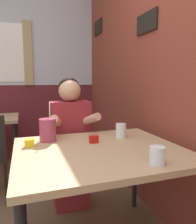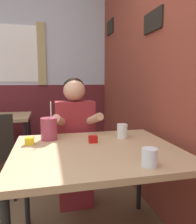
# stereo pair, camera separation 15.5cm
# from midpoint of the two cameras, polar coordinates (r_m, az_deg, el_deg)

# --- Properties ---
(brick_wall_right) EXTENTS (0.08, 4.54, 2.70)m
(brick_wall_right) POSITION_cam_midpoint_polar(r_m,az_deg,el_deg) (2.35, 12.50, 12.56)
(brick_wall_right) COLOR brown
(brick_wall_right) RESTS_ON ground_plane
(back_wall) EXTENTS (5.43, 0.09, 2.70)m
(back_wall) POSITION_cam_midpoint_polar(r_m,az_deg,el_deg) (3.43, -17.57, 11.01)
(back_wall) COLOR silver
(back_wall) RESTS_ON ground_plane
(main_table) EXTENTS (1.05, 0.90, 0.73)m
(main_table) POSITION_cam_midpoint_polar(r_m,az_deg,el_deg) (1.44, 2.85, -11.84)
(main_table) COLOR tan
(main_table) RESTS_ON ground_plane
(person_seated) EXTENTS (0.42, 0.40, 1.19)m
(person_seated) POSITION_cam_midpoint_polar(r_m,az_deg,el_deg) (2.00, -3.81, -7.63)
(person_seated) COLOR maroon
(person_seated) RESTS_ON ground_plane
(cocktail_pitcher) EXTENTS (0.12, 0.12, 0.28)m
(cocktail_pitcher) POSITION_cam_midpoint_polar(r_m,az_deg,el_deg) (1.62, -10.04, -4.38)
(cocktail_pitcher) COLOR #99384C
(cocktail_pitcher) RESTS_ON main_table
(glass_near_pitcher) EXTENTS (0.08, 0.08, 0.09)m
(glass_near_pitcher) POSITION_cam_midpoint_polar(r_m,az_deg,el_deg) (1.18, 17.10, -11.28)
(glass_near_pitcher) COLOR silver
(glass_near_pitcher) RESTS_ON main_table
(glass_center) EXTENTS (0.08, 0.08, 0.11)m
(glass_center) POSITION_cam_midpoint_polar(r_m,az_deg,el_deg) (1.67, 9.01, -4.96)
(glass_center) COLOR silver
(glass_center) RESTS_ON main_table
(condiment_ketchup) EXTENTS (0.06, 0.04, 0.05)m
(condiment_ketchup) POSITION_cam_midpoint_polar(r_m,az_deg,el_deg) (1.53, 1.58, -7.15)
(condiment_ketchup) COLOR #B7140F
(condiment_ketchup) RESTS_ON main_table
(condiment_mustard) EXTENTS (0.06, 0.04, 0.05)m
(condiment_mustard) POSITION_cam_midpoint_polar(r_m,az_deg,el_deg) (1.54, -14.69, -7.40)
(condiment_mustard) COLOR yellow
(condiment_mustard) RESTS_ON main_table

